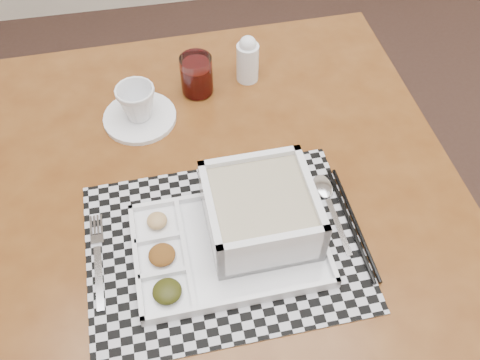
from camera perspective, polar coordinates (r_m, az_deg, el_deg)
name	(u,v)px	position (r m, az deg, el deg)	size (l,w,h in m)	color
dining_table	(212,211)	(1.05, -3.03, -3.32)	(0.96, 0.96, 0.70)	#52280E
placemat	(224,246)	(0.92, -1.74, -7.04)	(0.46, 0.35, 0.00)	#B0B0B8
serving_tray	(251,221)	(0.90, 1.19, -4.41)	(0.33, 0.23, 0.10)	white
fork	(98,258)	(0.94, -14.88, -8.06)	(0.02, 0.19, 0.00)	#B8B8BF
spoon	(325,192)	(0.99, 9.08, -1.30)	(0.04, 0.18, 0.01)	#B8B8BF
chopsticks	(353,223)	(0.96, 11.93, -4.49)	(0.02, 0.24, 0.01)	black
saucer	(140,117)	(1.13, -10.63, 6.57)	(0.15, 0.15, 0.01)	white
cup	(137,103)	(1.10, -10.95, 8.10)	(0.08, 0.08, 0.07)	white
juice_glass	(197,77)	(1.15, -4.64, 10.94)	(0.07, 0.07, 0.09)	white
creamer_bottle	(248,59)	(1.17, 0.82, 12.76)	(0.05, 0.05, 0.11)	white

